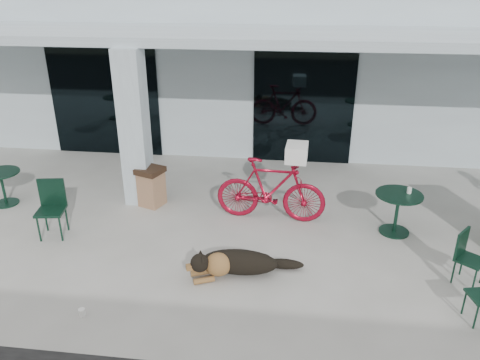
# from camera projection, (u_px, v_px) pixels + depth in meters

# --- Properties ---
(ground) EXTENTS (80.00, 80.00, 0.00)m
(ground) POSITION_uv_depth(u_px,v_px,m) (186.00, 268.00, 7.55)
(ground) COLOR #B2B0A8
(ground) RESTS_ON ground
(building) EXTENTS (22.00, 7.00, 4.50)m
(building) POSITION_uv_depth(u_px,v_px,m) (246.00, 49.00, 14.36)
(building) COLOR silver
(building) RESTS_ON ground
(storefront_glass_left) EXTENTS (2.80, 0.06, 2.70)m
(storefront_glass_left) POSITION_uv_depth(u_px,v_px,m) (105.00, 103.00, 11.88)
(storefront_glass_left) COLOR black
(storefront_glass_left) RESTS_ON ground
(storefront_glass_right) EXTENTS (2.40, 0.06, 2.70)m
(storefront_glass_right) POSITION_uv_depth(u_px,v_px,m) (303.00, 109.00, 11.32)
(storefront_glass_right) COLOR black
(storefront_glass_right) RESTS_ON ground
(column) EXTENTS (0.50, 0.50, 3.12)m
(column) POSITION_uv_depth(u_px,v_px,m) (134.00, 129.00, 9.17)
(column) COLOR silver
(column) RESTS_ON ground
(overhang) EXTENTS (22.00, 2.80, 0.18)m
(overhang) POSITION_uv_depth(u_px,v_px,m) (219.00, 35.00, 9.52)
(overhang) COLOR silver
(overhang) RESTS_ON column
(bicycle) EXTENTS (2.11, 0.71, 1.25)m
(bicycle) POSITION_uv_depth(u_px,v_px,m) (271.00, 190.00, 8.81)
(bicycle) COLOR maroon
(bicycle) RESTS_ON ground
(laundry_basket) EXTENTS (0.41, 0.54, 0.31)m
(laundry_basket) POSITION_uv_depth(u_px,v_px,m) (297.00, 153.00, 8.42)
(laundry_basket) COLOR white
(laundry_basket) RESTS_ON bicycle
(dog) EXTENTS (1.45, 0.98, 0.46)m
(dog) POSITION_uv_depth(u_px,v_px,m) (240.00, 261.00, 7.32)
(dog) COLOR black
(dog) RESTS_ON ground
(cup_near_dog) EXTENTS (0.11, 0.11, 0.11)m
(cup_near_dog) POSITION_uv_depth(u_px,v_px,m) (82.00, 312.00, 6.47)
(cup_near_dog) COLOR white
(cup_near_dog) RESTS_ON ground
(cafe_table_near) EXTENTS (0.90, 0.90, 0.71)m
(cafe_table_near) POSITION_uv_depth(u_px,v_px,m) (3.00, 188.00, 9.51)
(cafe_table_near) COLOR #123324
(cafe_table_near) RESTS_ON ground
(cafe_chair_near) EXTENTS (0.55, 0.58, 1.03)m
(cafe_chair_near) POSITION_uv_depth(u_px,v_px,m) (51.00, 210.00, 8.27)
(cafe_chair_near) COLOR #123324
(cafe_chair_near) RESTS_ON ground
(cafe_table_far) EXTENTS (1.03, 1.03, 0.78)m
(cafe_table_far) POSITION_uv_depth(u_px,v_px,m) (397.00, 213.00, 8.44)
(cafe_table_far) COLOR #123324
(cafe_table_far) RESTS_ON ground
(cafe_chair_far_a) EXTENTS (0.57, 0.56, 0.85)m
(cafe_chair_far_a) POSITION_uv_depth(u_px,v_px,m) (471.00, 259.00, 7.01)
(cafe_chair_far_a) COLOR #123324
(cafe_chair_far_a) RESTS_ON ground
(cup_on_table) EXTENTS (0.10, 0.10, 0.11)m
(cup_on_table) POSITION_uv_depth(u_px,v_px,m) (409.00, 190.00, 8.29)
(cup_on_table) COLOR white
(cup_on_table) RESTS_ON cafe_table_far
(trash_receptacle) EXTENTS (0.61, 0.61, 0.81)m
(trash_receptacle) POSITION_uv_depth(u_px,v_px,m) (151.00, 187.00, 9.46)
(trash_receptacle) COLOR #926A4B
(trash_receptacle) RESTS_ON ground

